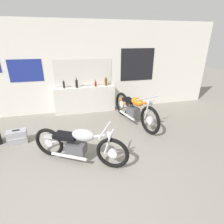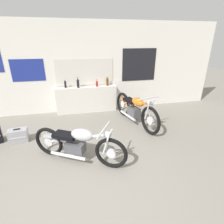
{
  "view_description": "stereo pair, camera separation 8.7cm",
  "coord_description": "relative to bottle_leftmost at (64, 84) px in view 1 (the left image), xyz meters",
  "views": [
    {
      "loc": [
        0.04,
        -2.09,
        2.25
      ],
      "look_at": [
        0.93,
        1.51,
        0.7
      ],
      "focal_mm": 28.0,
      "sensor_mm": 36.0,
      "label": 1
    },
    {
      "loc": [
        0.12,
        -2.11,
        2.25
      ],
      "look_at": [
        0.93,
        1.51,
        0.7
      ],
      "focal_mm": 28.0,
      "sensor_mm": 36.0,
      "label": 2
    }
  ],
  "objects": [
    {
      "name": "ground_plane",
      "position": [
        0.13,
        -3.38,
        -0.97
      ],
      "size": [
        24.0,
        24.0,
        0.0
      ],
      "primitive_type": "plane",
      "color": "gray"
    },
    {
      "name": "wall_back",
      "position": [
        0.15,
        0.18,
        0.43
      ],
      "size": [
        10.0,
        0.07,
        2.8
      ],
      "color": "silver",
      "rests_on": "ground_plane"
    },
    {
      "name": "sill_counter",
      "position": [
        0.63,
        -0.0,
        -0.55
      ],
      "size": [
        1.94,
        0.28,
        0.85
      ],
      "color": "silver",
      "rests_on": "ground_plane"
    },
    {
      "name": "bottle_leftmost",
      "position": [
        0.0,
        0.0,
        0.0
      ],
      "size": [
        0.06,
        0.06,
        0.27
      ],
      "color": "black",
      "rests_on": "sill_counter"
    },
    {
      "name": "bottle_left_center",
      "position": [
        0.39,
        -0.05,
        0.02
      ],
      "size": [
        0.08,
        0.08,
        0.32
      ],
      "color": "black",
      "rests_on": "sill_counter"
    },
    {
      "name": "bottle_center",
      "position": [
        0.98,
        -0.04,
        -0.02
      ],
      "size": [
        0.06,
        0.06,
        0.22
      ],
      "color": "maroon",
      "rests_on": "sill_counter"
    },
    {
      "name": "bottle_right_center",
      "position": [
        1.33,
        0.01,
        0.02
      ],
      "size": [
        0.08,
        0.08,
        0.32
      ],
      "color": "#5B3814",
      "rests_on": "sill_counter"
    },
    {
      "name": "motorcycle_silver",
      "position": [
        0.24,
        -2.56,
        -0.57
      ],
      "size": [
        1.74,
        1.07,
        0.8
      ],
      "color": "black",
      "rests_on": "ground_plane"
    },
    {
      "name": "motorcycle_orange",
      "position": [
        1.88,
        -1.19,
        -0.53
      ],
      "size": [
        0.74,
        2.04,
        0.93
      ],
      "color": "black",
      "rests_on": "ground_plane"
    },
    {
      "name": "hard_case_silver",
      "position": [
        -1.12,
        -1.53,
        -0.81
      ],
      "size": [
        0.44,
        0.29,
        0.34
      ],
      "color": "#9E9EA3",
      "rests_on": "ground_plane"
    }
  ]
}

